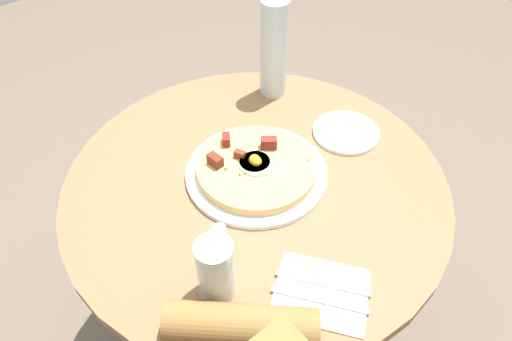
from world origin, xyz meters
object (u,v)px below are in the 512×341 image
at_px(water_glass, 216,270).
at_px(salt_shaker, 220,237).
at_px(bread_plate, 346,132).
at_px(knife, 323,283).
at_px(pizza_plate, 256,173).
at_px(fork, 320,300).
at_px(breakfast_pizza, 256,166).
at_px(dining_table, 256,224).
at_px(water_bottle, 274,50).

relative_size(water_glass, salt_shaker, 2.43).
relative_size(bread_plate, knife, 0.93).
xyz_separation_m(pizza_plate, fork, (0.12, 0.32, 0.00)).
bearing_deg(breakfast_pizza, fork, 70.40).
bearing_deg(fork, salt_shaker, 161.36).
bearing_deg(bread_plate, water_glass, 16.86).
bearing_deg(dining_table, water_bottle, -137.21).
bearing_deg(dining_table, fork, 71.34).
bearing_deg(water_glass, knife, 144.11).
height_order(pizza_plate, breakfast_pizza, breakfast_pizza).
bearing_deg(water_bottle, bread_plate, 95.49).
distance_m(dining_table, knife, 0.35).
xyz_separation_m(breakfast_pizza, water_bottle, (-0.24, -0.22, 0.11)).
relative_size(pizza_plate, breakfast_pizza, 1.19).
xyz_separation_m(knife, water_glass, (0.16, -0.11, 0.06)).
bearing_deg(water_bottle, dining_table, 42.79).
height_order(pizza_plate, water_bottle, water_bottle).
bearing_deg(bread_plate, breakfast_pizza, -7.30).
xyz_separation_m(water_glass, water_bottle, (-0.49, -0.41, 0.06)).
xyz_separation_m(bread_plate, salt_shaker, (0.45, 0.08, 0.02)).
distance_m(breakfast_pizza, knife, 0.32).
bearing_deg(knife, pizza_plate, 128.12).
relative_size(fork, salt_shaker, 3.17).
relative_size(dining_table, breakfast_pizza, 3.21).
bearing_deg(pizza_plate, salt_shaker, 30.97).
xyz_separation_m(bread_plate, water_bottle, (0.02, -0.26, 0.13)).
relative_size(breakfast_pizza, fork, 1.53).
distance_m(dining_table, bread_plate, 0.33).
height_order(pizza_plate, knife, pizza_plate).
xyz_separation_m(pizza_plate, water_glass, (0.25, 0.19, 0.06)).
bearing_deg(water_bottle, breakfast_pizza, 42.44).
relative_size(dining_table, fork, 4.90).
relative_size(knife, water_bottle, 0.67).
distance_m(knife, water_bottle, 0.64).
bearing_deg(water_glass, dining_table, -142.91).
bearing_deg(bread_plate, dining_table, -4.59).
height_order(bread_plate, knife, bread_plate).
distance_m(dining_table, fork, 0.38).
bearing_deg(breakfast_pizza, bread_plate, 172.70).
distance_m(water_glass, water_bottle, 0.64).
relative_size(fork, water_bottle, 0.67).
distance_m(fork, salt_shaker, 0.23).
distance_m(bread_plate, water_glass, 0.54).
xyz_separation_m(water_bottle, salt_shaker, (0.43, 0.33, -0.11)).
height_order(knife, water_bottle, water_bottle).
xyz_separation_m(fork, knife, (-0.03, -0.02, 0.00)).
bearing_deg(bread_plate, fork, 37.19).
bearing_deg(dining_table, knife, 75.29).
xyz_separation_m(water_glass, salt_shaker, (-0.06, -0.08, -0.04)).
distance_m(pizza_plate, water_bottle, 0.35).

